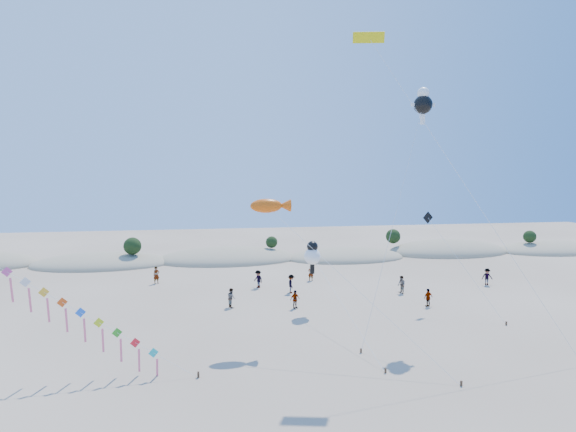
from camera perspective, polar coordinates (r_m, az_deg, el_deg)
The scene contains 7 objects.
dune_ridge at distance 65.40m, azimuth -6.24°, elevation -5.08°, with size 145.30×11.49×5.57m.
fish_kite at distance 34.70m, azimuth -2.01°, elevation 1.18°, with size 10.99×10.87×10.04m.
cartoon_kite_low at distance 41.16m, azimuth 2.91°, elevation -4.57°, with size 2.39×13.98×6.07m.
cartoon_kite_high at distance 40.71m, azimuth 15.70°, elevation 12.78°, with size 8.18×7.79×18.64m.
parafoil_kite at distance 36.51m, azimuth 10.02°, elevation 19.45°, with size 12.57×8.86×21.84m.
dark_kite at distance 43.94m, azimuth 17.97°, elevation -2.61°, with size 4.08×7.05×8.40m.
beachgoers at distance 48.03m, azimuth 4.53°, elevation -8.03°, with size 35.47×13.45×1.83m.
Camera 1 is at (-2.29, -19.07, 12.13)m, focal length 30.00 mm.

